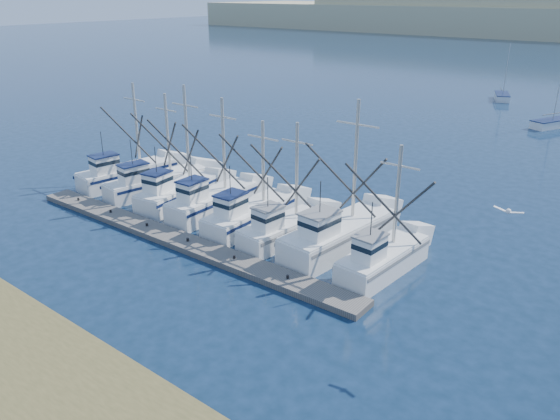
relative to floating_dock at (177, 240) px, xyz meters
The scene contains 6 objects.
ground 9.38m from the floating_dock, 38.23° to the right, with size 500.00×500.00×0.00m, color #0B1E33.
floating_dock is the anchor object (origin of this frame).
trawler_fleet 5.00m from the floating_dock, 88.36° to the left, with size 27.73×9.16×9.30m.
sailboat_near 50.88m from the floating_dock, 77.61° to the left, with size 3.97×5.93×8.10m.
sailboat_far 63.97m from the floating_dock, 89.52° to the left, with size 3.61×5.42×8.10m.
flying_gull 20.71m from the floating_dock, ahead, with size 1.25×0.23×0.23m.
Camera 1 is at (17.87, -15.38, 15.29)m, focal length 35.00 mm.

